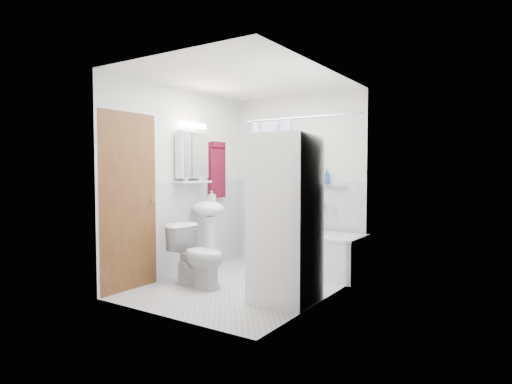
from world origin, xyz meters
The scene contains 20 objects.
floor centered at (0.00, 0.00, 0.00)m, with size 2.60×2.60×0.00m, color silver.
room_walls centered at (0.00, 0.00, 1.49)m, with size 2.60×2.60×2.60m.
wainscot centered at (0.00, 0.29, 0.60)m, with size 1.98×2.58×2.58m.
door centered at (-0.95, -0.55, 1.00)m, with size 0.05×2.00×2.00m.
bathtub centered at (0.37, 0.92, 0.29)m, with size 1.39×0.66×0.53m.
tub_spout centered at (0.57, 1.25, 0.85)m, with size 0.04×0.04×0.12m, color silver.
curtain_rod centered at (0.37, 0.65, 2.00)m, with size 0.02×0.02×1.57m, color silver.
shower_curtain centered at (-0.04, 0.65, 1.25)m, with size 0.55×0.02×1.45m.
sink centered at (-0.75, 0.24, 0.70)m, with size 0.44×0.37×1.04m.
medicine_cabinet centered at (-0.90, 0.10, 1.57)m, with size 0.13×0.50×0.71m.
shelf centered at (-0.89, 0.10, 1.20)m, with size 0.18×0.54×0.03m, color silver.
shower_caddy centered at (0.62, 1.24, 1.15)m, with size 0.22×0.06×0.02m, color silver.
towel centered at (-0.94, 0.65, 1.37)m, with size 0.07×0.33×0.80m.
washer_dryer centered at (0.68, -0.26, 0.86)m, with size 0.65×0.64×1.72m.
toilet centered at (-0.45, -0.33, 0.35)m, with size 0.40×0.72×0.71m, color white.
soap_pump centered at (-0.71, 0.25, 0.95)m, with size 0.08×0.17×0.08m, color gray.
shelf_bottle centered at (-0.89, -0.05, 1.25)m, with size 0.07×0.18×0.07m, color gray.
shelf_cup centered at (-0.89, 0.22, 1.26)m, with size 0.10×0.09×0.10m, color gray.
shampoo_a centered at (0.35, 1.24, 1.23)m, with size 0.13×0.17×0.13m, color gray.
shampoo_b centered at (0.47, 1.24, 1.20)m, with size 0.08×0.21×0.08m, color #26539A.
Camera 1 is at (2.82, -4.09, 1.36)m, focal length 30.00 mm.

